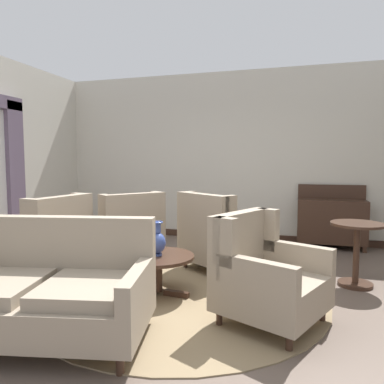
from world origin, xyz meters
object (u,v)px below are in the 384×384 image
Objects in this scene: porcelain_vase at (157,241)px; armchair_beside_settee at (46,249)px; coffee_table at (158,263)px; settee at (47,292)px; armchair_near_window at (219,238)px; armchair_back_corner at (265,276)px; side_table at (357,248)px; sideboard at (331,220)px; armchair_foreground_right at (127,236)px.

porcelain_vase is 1.36m from armchair_beside_settee.
settee is at bearing -112.68° from coffee_table.
armchair_near_window is 1.58m from armchair_back_corner.
coffee_table is 2.29m from side_table.
sideboard is (-0.12, 1.86, 0.02)m from side_table.
porcelain_vase is 0.21× the size of settee.
armchair_foreground_right is (-0.74, 0.77, 0.10)m from coffee_table.
side_table is (2.10, 0.92, -0.14)m from porcelain_vase.
coffee_table is 1.07× the size of side_table.
armchair_beside_settee reaches higher than coffee_table.
armchair_back_corner is at bearing 98.29° from armchair_foreground_right.
settee is 1.65× the size of sideboard.
sideboard reaches higher than armchair_back_corner.
armchair_near_window reaches higher than porcelain_vase.
armchair_foreground_right is at bearing -143.60° from sideboard.
side_table is (3.45, 1.00, 0.01)m from armchair_beside_settee.
sideboard is at bearing 139.52° from armchair_beside_settee.
side_table reaches higher than coffee_table.
settee is 1.38m from armchair_beside_settee.
armchair_near_window reaches higher than side_table.
coffee_table is 1.07m from armchair_foreground_right.
armchair_foreground_right is (-0.25, 1.93, 0.05)m from settee.
armchair_back_corner is at bearing 93.27° from armchair_beside_settee.
armchair_foreground_right is 1.54× the size of side_table.
coffee_table is at bearing 96.47° from porcelain_vase.
side_table is 0.69× the size of sideboard.
armchair_beside_settee is at bearing -176.31° from porcelain_vase.
side_table is (2.10, 0.91, 0.10)m from coffee_table.
armchair_near_window is 2.13m from armchair_beside_settee.
armchair_back_corner reaches higher than porcelain_vase.
side_table is at bearing -12.60° from armchair_back_corner.
armchair_near_window reaches higher than settee.
armchair_near_window is 1.67m from side_table.
side_table is at bearing 27.11° from settee.
sideboard is (0.82, 3.11, 0.05)m from armchair_back_corner.
armchair_beside_settee reaches higher than side_table.
settee is 1.95m from armchair_foreground_right.
porcelain_vase is at bearing 102.47° from armchair_beside_settee.
armchair_back_corner is (1.91, -1.10, -0.02)m from armchair_foreground_right.
armchair_near_window is at bearing 131.63° from armchair_beside_settee.
armchair_near_window is 1.64× the size of side_table.
armchair_back_corner is (1.17, -0.33, -0.17)m from porcelain_vase.
armchair_back_corner is 1.48× the size of side_table.
porcelain_vase is 0.32× the size of armchair_foreground_right.
sideboard reaches higher than settee.
armchair_beside_settee is at bearing 3.12° from armchair_foreground_right.
side_table is at bearing 23.46° from coffee_table.
armchair_near_window is 1.13× the size of sideboard.
sideboard is (2.47, 3.94, 0.07)m from settee.
settee is 4.65m from sideboard.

